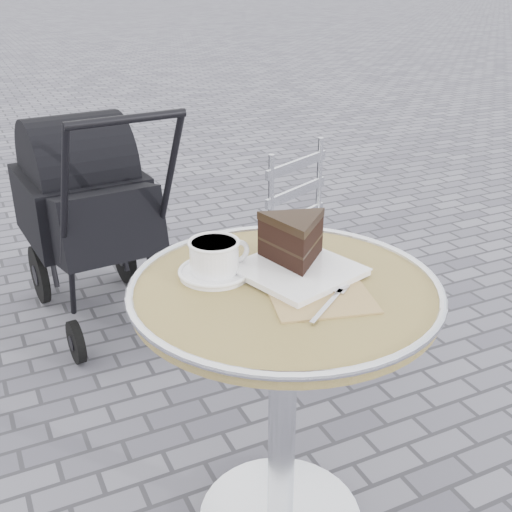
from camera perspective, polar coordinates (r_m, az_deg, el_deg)
name	(u,v)px	position (r m, az deg, el deg)	size (l,w,h in m)	color
cafe_table	(284,347)	(1.54, 2.47, -8.10)	(0.72, 0.72, 0.74)	silver
cappuccino_set	(215,260)	(1.50, -3.64, -0.36)	(0.18, 0.17, 0.09)	white
cake_plate_set	(296,246)	(1.51, 3.58, 0.87)	(0.30, 0.39, 0.13)	#A5825A
bistro_chair	(310,227)	(2.43, 4.78, 2.58)	(0.47, 0.47, 0.79)	silver
baby_stroller	(90,218)	(2.74, -14.53, 3.27)	(0.50, 0.96, 0.97)	black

